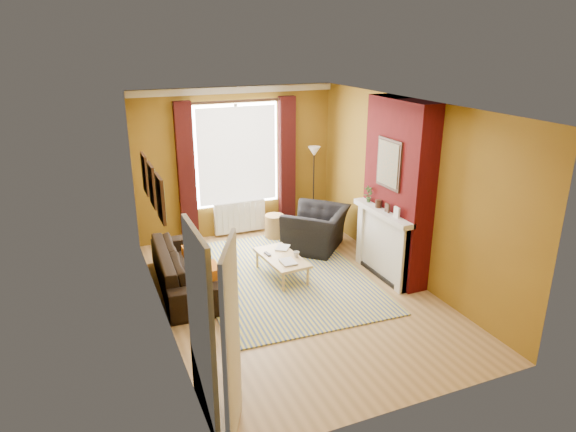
% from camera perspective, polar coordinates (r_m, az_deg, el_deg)
% --- Properties ---
extents(ground, '(5.50, 5.50, 0.00)m').
position_cam_1_polar(ground, '(7.81, 0.72, -8.55)').
color(ground, olive).
rests_on(ground, ground).
extents(room_walls, '(3.82, 5.54, 2.83)m').
position_cam_1_polar(room_walls, '(7.76, 4.27, 2.31)').
color(room_walls, brown).
rests_on(room_walls, ground).
extents(striped_rug, '(2.69, 3.63, 0.02)m').
position_cam_1_polar(striped_rug, '(8.30, -0.73, -6.68)').
color(striped_rug, '#344F91').
rests_on(striped_rug, ground).
extents(sofa, '(0.96, 2.22, 0.64)m').
position_cam_1_polar(sofa, '(8.00, -11.10, -5.66)').
color(sofa, black).
rests_on(sofa, ground).
extents(armchair, '(1.51, 1.51, 0.74)m').
position_cam_1_polar(armchair, '(9.25, 3.15, -1.45)').
color(armchair, black).
rests_on(armchair, ground).
extents(coffee_table, '(0.61, 1.10, 0.35)m').
position_cam_1_polar(coffee_table, '(8.17, -0.72, -4.75)').
color(coffee_table, '#D2B579').
rests_on(coffee_table, ground).
extents(wicker_stool, '(0.46, 0.46, 0.45)m').
position_cam_1_polar(wicker_stool, '(9.76, -1.52, -1.16)').
color(wicker_stool, olive).
rests_on(wicker_stool, ground).
extents(floor_lamp, '(0.29, 0.29, 1.65)m').
position_cam_1_polar(floor_lamp, '(9.96, 2.90, 5.73)').
color(floor_lamp, black).
rests_on(floor_lamp, ground).
extents(book_a, '(0.22, 0.29, 0.03)m').
position_cam_1_polar(book_a, '(7.89, -0.72, -5.25)').
color(book_a, '#999999').
rests_on(book_a, coffee_table).
extents(book_b, '(0.33, 0.34, 0.02)m').
position_cam_1_polar(book_b, '(8.47, -1.26, -3.48)').
color(book_b, '#999999').
rests_on(book_b, coffee_table).
extents(mug, '(0.12, 0.12, 0.09)m').
position_cam_1_polar(mug, '(8.11, 0.93, -4.29)').
color(mug, '#999999').
rests_on(mug, coffee_table).
extents(tv_remote, '(0.07, 0.17, 0.02)m').
position_cam_1_polar(tv_remote, '(8.22, -2.29, -4.23)').
color(tv_remote, '#252527').
rests_on(tv_remote, coffee_table).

